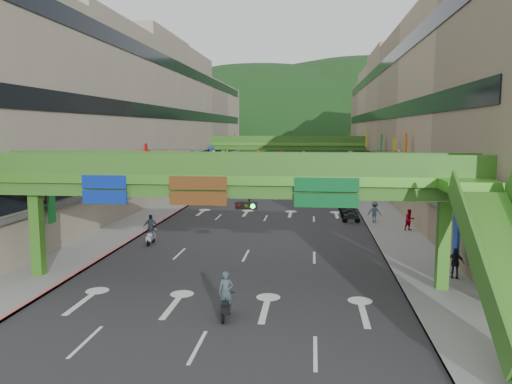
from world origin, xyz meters
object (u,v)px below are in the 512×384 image
(car_yellow, at_px, (284,185))
(pedestrian_red, at_px, (410,222))
(scooter_rider_near, at_px, (226,297))
(car_silver, at_px, (211,196))
(overpass_near, at_px, (246,190))
(scooter_rider_mid, at_px, (303,194))

(car_yellow, xyz_separation_m, pedestrian_red, (11.78, -26.93, 0.24))
(scooter_rider_near, bearing_deg, pedestrian_red, 59.93)
(car_silver, bearing_deg, overpass_near, -84.32)
(scooter_rider_near, height_order, pedestrian_red, scooter_rider_near)
(scooter_rider_mid, xyz_separation_m, car_yellow, (-2.84, 12.73, -0.46))
(car_yellow, height_order, pedestrian_red, pedestrian_red)
(overpass_near, xyz_separation_m, scooter_rider_near, (-0.34, -4.38, -4.19))
(scooter_rider_near, distance_m, scooter_rider_mid, 34.37)
(scooter_rider_mid, bearing_deg, pedestrian_red, -57.82)
(overpass_near, relative_size, car_yellow, 7.59)
(scooter_rider_mid, relative_size, car_yellow, 0.57)
(scooter_rider_mid, height_order, pedestrian_red, scooter_rider_mid)
(scooter_rider_near, distance_m, car_yellow, 46.99)
(overpass_near, xyz_separation_m, pedestrian_red, (11.27, 15.68, -4.34))
(overpass_near, distance_m, car_yellow, 42.85)
(scooter_rider_near, relative_size, car_yellow, 0.58)
(car_silver, distance_m, car_yellow, 14.96)
(car_silver, height_order, car_yellow, car_silver)
(car_yellow, bearing_deg, car_silver, -111.94)
(overpass_near, bearing_deg, car_silver, 104.99)
(overpass_near, distance_m, car_silver, 30.98)
(scooter_rider_near, xyz_separation_m, car_silver, (-7.59, 34.00, -0.24))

